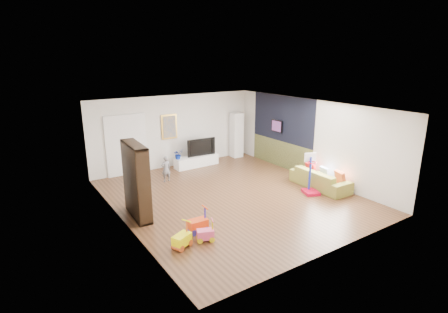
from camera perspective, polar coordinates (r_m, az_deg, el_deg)
floor at (r=10.60m, az=1.20°, el=-6.48°), size 6.50×7.50×0.00m
ceiling at (r=9.89m, az=1.29°, el=8.13°), size 6.50×7.50×0.00m
wall_back at (r=13.33m, az=-8.00°, el=4.14°), size 6.50×0.00×2.70m
wall_front at (r=7.55m, az=17.76°, el=-5.78°), size 6.50×0.00×2.70m
wall_left at (r=8.80m, az=-16.44°, el=-2.56°), size 0.00×7.50×2.70m
wall_right at (r=12.26m, az=13.85°, el=2.78°), size 0.00×7.50×2.70m
navy_accent at (r=13.11m, az=9.47°, el=6.10°), size 0.01×3.20×1.70m
olive_wainscot at (r=13.41m, az=9.21°, el=0.41°), size 0.01×3.20×1.00m
doorway at (r=12.68m, az=-15.61°, el=1.70°), size 1.45×0.06×2.10m
painting_back at (r=13.15m, az=-8.94°, el=4.83°), size 0.62×0.06×0.92m
artwork_right at (r=13.27m, az=8.62°, el=4.94°), size 0.04×0.56×0.46m
media_console at (r=13.40m, az=-4.51°, el=-0.75°), size 1.76×0.49×0.41m
tall_cabinet at (r=14.51m, az=2.04°, el=3.52°), size 0.45×0.45×1.84m
bookshelf at (r=9.27m, az=-14.12°, el=-3.87°), size 0.44×1.36×1.96m
sofa at (r=11.59m, az=15.40°, el=-3.53°), size 0.84×2.04×0.59m
basketball_hoop at (r=10.90m, az=14.17°, el=-2.82°), size 0.60×0.65×1.26m
ride_on_yellow at (r=7.87m, az=-6.93°, el=-12.70°), size 0.51×0.42×0.58m
ride_on_orange at (r=8.45m, az=-4.31°, el=-10.37°), size 0.48×0.31×0.62m
ride_on_pink at (r=8.10m, az=-3.07°, el=-11.99°), size 0.44×0.36×0.51m
child at (r=11.83m, az=-9.47°, el=-2.01°), size 0.33×0.23×0.89m
tv at (r=13.41m, az=-3.93°, el=1.64°), size 1.16×0.21×0.66m
vase_plant at (r=12.96m, az=-7.52°, el=0.38°), size 0.38×0.34×0.38m
pillow_left at (r=11.35m, az=18.41°, el=-3.28°), size 0.21×0.42×0.41m
pillow_center at (r=11.71m, az=16.11°, el=-2.50°), size 0.14×0.36×0.35m
pillow_right at (r=12.03m, az=13.96°, el=-1.85°), size 0.11×0.36×0.36m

